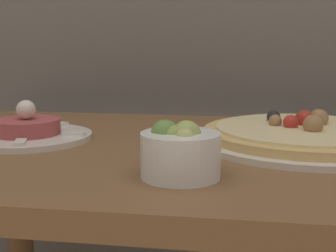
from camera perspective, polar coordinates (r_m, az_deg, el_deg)
The scene contains 4 objects.
dining_table at distance 0.81m, azimuth 3.72°, elevation -11.34°, with size 1.05×0.64×0.74m.
pizza_plate at distance 0.82m, azimuth 16.32°, elevation -1.07°, with size 0.38×0.38×0.05m.
tartare_plate at distance 0.86m, azimuth -16.79°, elevation -0.67°, with size 0.22×0.22×0.07m.
small_bowl at distance 0.59m, azimuth 1.44°, elevation -3.03°, with size 0.10×0.10×0.07m.
Camera 1 is at (0.07, -0.43, 0.91)m, focal length 50.00 mm.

